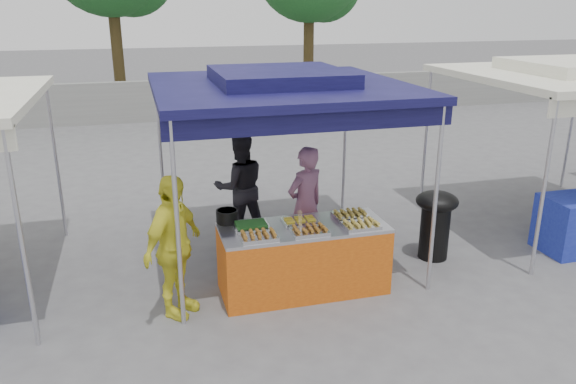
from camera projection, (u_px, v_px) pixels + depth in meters
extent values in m
plane|color=#59595B|center=(301.00, 286.00, 7.06)|extent=(80.00, 80.00, 0.00)
cube|color=gray|center=(197.00, 99.00, 16.91)|extent=(40.00, 0.25, 1.20)
cylinder|color=#BBBAC1|center=(177.00, 228.00, 5.85)|extent=(0.05, 0.05, 2.30)
cylinder|color=#BBBAC1|center=(435.00, 202.00, 6.61)|extent=(0.05, 0.05, 2.30)
cylinder|color=#BBBAC1|center=(161.00, 156.00, 8.59)|extent=(0.05, 0.05, 2.30)
cylinder|color=#BBBAC1|center=(345.00, 143.00, 9.34)|extent=(0.05, 0.05, 2.30)
cube|color=#121040|center=(280.00, 87.00, 7.21)|extent=(3.20, 3.20, 0.10)
cube|color=#121040|center=(280.00, 77.00, 7.17)|extent=(1.65, 1.65, 0.18)
cube|color=#121040|center=(316.00, 121.00, 5.89)|extent=(3.20, 0.04, 0.25)
cylinder|color=#BBBAC1|center=(22.00, 243.00, 5.48)|extent=(0.05, 0.05, 2.30)
cylinder|color=#BBBAC1|center=(57.00, 163.00, 8.22)|extent=(0.05, 0.05, 2.30)
cylinder|color=#BBBAC1|center=(543.00, 191.00, 6.98)|extent=(0.05, 0.05, 2.30)
cylinder|color=#BBBAC1|center=(426.00, 138.00, 9.72)|extent=(0.05, 0.05, 2.30)
cylinder|color=#BBBAC1|center=(571.00, 128.00, 10.47)|extent=(0.05, 0.05, 2.30)
cube|color=silver|center=(572.00, 75.00, 8.34)|extent=(3.20, 3.20, 0.10)
cube|color=silver|center=(574.00, 66.00, 8.30)|extent=(1.65, 1.65, 0.18)
cylinder|color=#403318|center=(116.00, 41.00, 17.86)|extent=(0.36, 0.36, 4.43)
cylinder|color=#403318|center=(309.00, 43.00, 19.50)|extent=(0.36, 0.36, 4.09)
cube|color=#C05111|center=(303.00, 260.00, 6.83)|extent=(2.00, 0.80, 0.81)
cube|color=#BBBAC1|center=(303.00, 228.00, 6.70)|extent=(2.00, 0.80, 0.04)
cube|color=silver|center=(259.00, 237.00, 6.31)|extent=(0.42, 0.30, 0.05)
cube|color=brown|center=(259.00, 234.00, 6.30)|extent=(0.35, 0.25, 0.02)
cube|color=silver|center=(309.00, 232.00, 6.46)|extent=(0.42, 0.30, 0.05)
cube|color=brown|center=(310.00, 229.00, 6.45)|extent=(0.35, 0.25, 0.02)
cube|color=silver|center=(361.00, 226.00, 6.63)|extent=(0.42, 0.30, 0.05)
cube|color=#AD953B|center=(361.00, 223.00, 6.62)|extent=(0.35, 0.25, 0.02)
cube|color=silver|center=(251.00, 227.00, 6.60)|extent=(0.42, 0.30, 0.05)
cube|color=#1E561D|center=(251.00, 224.00, 6.59)|extent=(0.35, 0.25, 0.02)
cube|color=silver|center=(300.00, 222.00, 6.76)|extent=(0.42, 0.30, 0.05)
cube|color=gold|center=(300.00, 219.00, 6.74)|extent=(0.35, 0.25, 0.02)
cube|color=silver|center=(351.00, 216.00, 6.94)|extent=(0.42, 0.30, 0.05)
cube|color=#AD953B|center=(351.00, 213.00, 6.93)|extent=(0.35, 0.25, 0.02)
cylinder|color=black|center=(227.00, 216.00, 6.78)|extent=(0.27, 0.27, 0.16)
cylinder|color=#BBBAC1|center=(300.00, 230.00, 6.43)|extent=(0.08, 0.08, 0.10)
cylinder|color=black|center=(434.00, 231.00, 7.73)|extent=(0.40, 0.40, 0.77)
ellipsoid|color=black|center=(437.00, 201.00, 7.58)|extent=(0.58, 0.58, 0.26)
cube|color=#1321A1|center=(257.00, 257.00, 7.53)|extent=(0.45, 0.32, 0.27)
cube|color=#1321A1|center=(315.00, 253.00, 7.62)|extent=(0.49, 0.35, 0.30)
cube|color=#1321A1|center=(315.00, 233.00, 7.53)|extent=(0.49, 0.34, 0.29)
imported|color=#885676|center=(305.00, 205.00, 7.49)|extent=(0.70, 0.60, 1.62)
imported|color=black|center=(240.00, 187.00, 8.26)|extent=(0.80, 0.64, 1.60)
imported|color=yellow|center=(174.00, 247.00, 6.18)|extent=(0.93, 1.00, 1.65)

